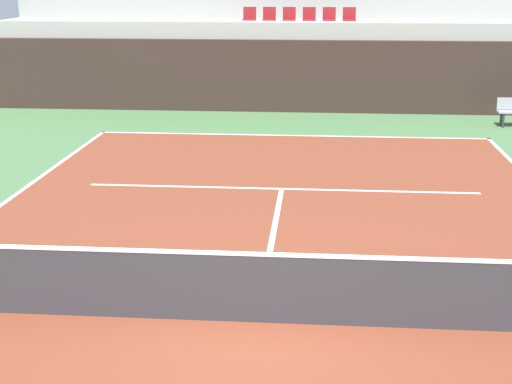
{
  "coord_description": "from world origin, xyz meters",
  "views": [
    {
      "loc": [
        0.75,
        -8.95,
        4.36
      ],
      "look_at": [
        -0.18,
        2.0,
        1.2
      ],
      "focal_mm": 52.91,
      "sensor_mm": 36.0,
      "label": 1
    }
  ],
  "objects": [
    {
      "name": "tennis_net",
      "position": [
        0.0,
        0.0,
        0.51
      ],
      "size": [
        11.08,
        0.08,
        1.07
      ],
      "color": "black",
      "rests_on": "court_surface"
    },
    {
      "name": "centre_service_line",
      "position": [
        0.0,
        3.2,
        0.01
      ],
      "size": [
        0.1,
        6.4,
        0.0
      ],
      "primitive_type": "cube",
      "color": "white",
      "rests_on": "court_surface"
    },
    {
      "name": "court_surface",
      "position": [
        0.0,
        0.0,
        0.01
      ],
      "size": [
        11.0,
        24.0,
        0.01
      ],
      "primitive_type": "cube",
      "color": "brown",
      "rests_on": "ground_plane"
    },
    {
      "name": "service_line_far",
      "position": [
        0.0,
        6.4,
        0.01
      ],
      "size": [
        8.26,
        0.1,
        0.0
      ],
      "primitive_type": "cube",
      "color": "white",
      "rests_on": "court_surface"
    },
    {
      "name": "back_wall",
      "position": [
        0.0,
        15.89,
        1.17
      ],
      "size": [
        20.51,
        0.3,
        2.35
      ],
      "primitive_type": "cube",
      "color": "#33231E",
      "rests_on": "ground_plane"
    },
    {
      "name": "ground_plane",
      "position": [
        0.0,
        0.0,
        0.0
      ],
      "size": [
        80.0,
        80.0,
        0.0
      ],
      "primitive_type": "plane",
      "color": "#477042"
    },
    {
      "name": "stands_tier_upper",
      "position": [
        0.0,
        19.64,
        1.83
      ],
      "size": [
        20.51,
        2.4,
        3.67
      ],
      "primitive_type": "cube",
      "color": "#9E9E99",
      "rests_on": "ground_plane"
    },
    {
      "name": "stands_tier_lower",
      "position": [
        0.0,
        17.24,
        1.44
      ],
      "size": [
        20.51,
        2.4,
        2.89
      ],
      "primitive_type": "cube",
      "color": "#9E9E99",
      "rests_on": "ground_plane"
    },
    {
      "name": "seating_row_lower",
      "position": [
        -0.0,
        17.34,
        3.01
      ],
      "size": [
        3.83,
        0.44,
        0.44
      ],
      "color": "maroon",
      "rests_on": "stands_tier_lower"
    },
    {
      "name": "baseline_far",
      "position": [
        0.0,
        11.95,
        0.01
      ],
      "size": [
        11.0,
        0.1,
        0.0
      ],
      "primitive_type": "cube",
      "color": "white",
      "rests_on": "court_surface"
    }
  ]
}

